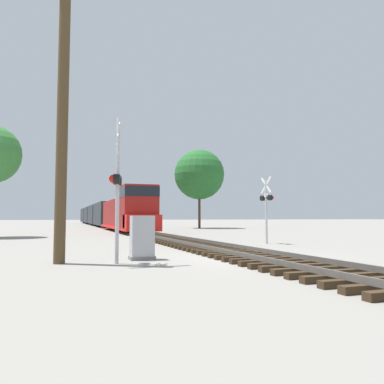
{
  "coord_description": "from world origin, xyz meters",
  "views": [
    {
      "loc": [
        -6.24,
        -12.01,
        1.44
      ],
      "look_at": [
        0.34,
        6.73,
        2.78
      ],
      "focal_mm": 35.0,
      "sensor_mm": 36.0,
      "label": 1
    }
  ],
  "objects_px": {
    "crossing_signal_near": "(117,182)",
    "tree_mid_background": "(199,175)",
    "freight_train": "(100,215)",
    "crossing_signal_far": "(267,202)",
    "relay_cabinet": "(142,238)",
    "utility_pole": "(63,109)"
  },
  "relations": [
    {
      "from": "crossing_signal_near",
      "to": "crossing_signal_far",
      "type": "height_order",
      "value": "crossing_signal_near"
    },
    {
      "from": "utility_pole",
      "to": "tree_mid_background",
      "type": "distance_m",
      "value": 37.95
    },
    {
      "from": "crossing_signal_far",
      "to": "tree_mid_background",
      "type": "relative_size",
      "value": 0.35
    },
    {
      "from": "relay_cabinet",
      "to": "tree_mid_background",
      "type": "distance_m",
      "value": 37.06
    },
    {
      "from": "crossing_signal_far",
      "to": "tree_mid_background",
      "type": "distance_m",
      "value": 29.36
    },
    {
      "from": "freight_train",
      "to": "relay_cabinet",
      "type": "xyz_separation_m",
      "value": [
        -3.6,
        -52.01,
        -1.1
      ]
    },
    {
      "from": "freight_train",
      "to": "relay_cabinet",
      "type": "height_order",
      "value": "freight_train"
    },
    {
      "from": "relay_cabinet",
      "to": "utility_pole",
      "type": "relative_size",
      "value": 0.16
    },
    {
      "from": "utility_pole",
      "to": "tree_mid_background",
      "type": "xyz_separation_m",
      "value": [
        17.24,
        33.73,
        2.19
      ]
    },
    {
      "from": "crossing_signal_near",
      "to": "relay_cabinet",
      "type": "distance_m",
      "value": 2.24
    },
    {
      "from": "crossing_signal_far",
      "to": "tree_mid_background",
      "type": "height_order",
      "value": "tree_mid_background"
    },
    {
      "from": "freight_train",
      "to": "crossing_signal_far",
      "type": "relative_size",
      "value": 19.92
    },
    {
      "from": "utility_pole",
      "to": "crossing_signal_far",
      "type": "bearing_deg",
      "value": 27.49
    },
    {
      "from": "crossing_signal_far",
      "to": "utility_pole",
      "type": "relative_size",
      "value": 0.38
    },
    {
      "from": "crossing_signal_far",
      "to": "utility_pole",
      "type": "distance_m",
      "value": 12.27
    },
    {
      "from": "freight_train",
      "to": "crossing_signal_far",
      "type": "height_order",
      "value": "freight_train"
    },
    {
      "from": "relay_cabinet",
      "to": "utility_pole",
      "type": "height_order",
      "value": "utility_pole"
    },
    {
      "from": "tree_mid_background",
      "to": "crossing_signal_near",
      "type": "bearing_deg",
      "value": -114.42
    },
    {
      "from": "freight_train",
      "to": "tree_mid_background",
      "type": "bearing_deg",
      "value": -59.35
    },
    {
      "from": "freight_train",
      "to": "utility_pole",
      "type": "relative_size",
      "value": 7.59
    },
    {
      "from": "crossing_signal_near",
      "to": "tree_mid_background",
      "type": "relative_size",
      "value": 0.44
    },
    {
      "from": "crossing_signal_near",
      "to": "tree_mid_background",
      "type": "height_order",
      "value": "tree_mid_background"
    }
  ]
}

